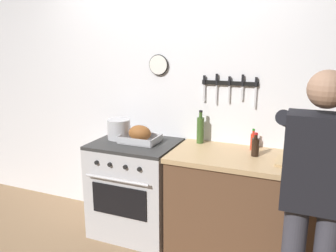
# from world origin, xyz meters

# --- Properties ---
(wall_back) EXTENTS (6.00, 0.13, 2.60)m
(wall_back) POSITION_xyz_m (0.00, 1.35, 1.30)
(wall_back) COLOR silver
(wall_back) RESTS_ON ground
(counter_block) EXTENTS (2.03, 0.65, 0.90)m
(counter_block) POSITION_xyz_m (1.21, 0.99, 0.46)
(counter_block) COLOR brown
(counter_block) RESTS_ON ground
(stove) EXTENTS (0.76, 0.67, 0.90)m
(stove) POSITION_xyz_m (-0.22, 0.99, 0.45)
(stove) COLOR #BCBCC1
(stove) RESTS_ON ground
(person_cook) EXTENTS (0.51, 0.63, 1.66)m
(person_cook) POSITION_xyz_m (1.31, 0.35, 0.95)
(person_cook) COLOR #383842
(person_cook) RESTS_ON ground
(roasting_pan) EXTENTS (0.35, 0.26, 0.16)m
(roasting_pan) POSITION_xyz_m (-0.18, 1.01, 0.97)
(roasting_pan) COLOR #B7B7BC
(roasting_pan) RESTS_ON stove
(stock_pot) EXTENTS (0.22, 0.22, 0.19)m
(stock_pot) POSITION_xyz_m (-0.42, 1.04, 0.99)
(stock_pot) COLOR #B7B7BC
(stock_pot) RESTS_ON stove
(cutting_board) EXTENTS (0.36, 0.24, 0.02)m
(cutting_board) POSITION_xyz_m (1.22, 0.95, 0.91)
(cutting_board) COLOR tan
(cutting_board) RESTS_ON counter_block
(bottle_olive_oil) EXTENTS (0.07, 0.07, 0.30)m
(bottle_olive_oil) POSITION_xyz_m (0.34, 1.21, 1.03)
(bottle_olive_oil) COLOR #385623
(bottle_olive_oil) RESTS_ON counter_block
(bottle_hot_sauce) EXTENTS (0.04, 0.04, 0.18)m
(bottle_hot_sauce) POSITION_xyz_m (0.82, 1.19, 0.98)
(bottle_hot_sauce) COLOR red
(bottle_hot_sauce) RESTS_ON counter_block
(bottle_soy_sauce) EXTENTS (0.06, 0.06, 0.19)m
(bottle_soy_sauce) POSITION_xyz_m (0.86, 1.02, 0.98)
(bottle_soy_sauce) COLOR black
(bottle_soy_sauce) RESTS_ON counter_block
(bottle_dish_soap) EXTENTS (0.08, 0.08, 0.20)m
(bottle_dish_soap) POSITION_xyz_m (1.34, 1.22, 0.98)
(bottle_dish_soap) COLOR #338CCC
(bottle_dish_soap) RESTS_ON counter_block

